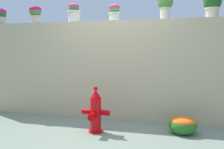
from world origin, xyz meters
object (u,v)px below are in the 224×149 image
(fire_hydrant, at_px, (96,112))
(flower_bush_left, at_px, (183,124))
(potted_plant_3, at_px, (114,11))
(potted_plant_4, at_px, (165,3))
(potted_plant_2, at_px, (74,12))
(potted_plant_1, at_px, (35,13))
(potted_plant_0, at_px, (0,15))
(potted_plant_5, at_px, (212,3))

(fire_hydrant, xyz_separation_m, flower_bush_left, (1.42, 0.29, -0.19))
(potted_plant_3, relative_size, potted_plant_4, 0.73)
(fire_hydrant, bearing_deg, potted_plant_2, 128.79)
(potted_plant_1, height_order, fire_hydrant, potted_plant_1)
(potted_plant_2, bearing_deg, potted_plant_1, -177.17)
(potted_plant_0, relative_size, potted_plant_5, 0.85)
(potted_plant_0, distance_m, potted_plant_2, 1.79)
(potted_plant_4, xyz_separation_m, potted_plant_5, (0.83, 0.04, -0.03))
(fire_hydrant, bearing_deg, potted_plant_0, 159.78)
(potted_plant_3, relative_size, potted_plant_5, 0.76)
(potted_plant_0, height_order, flower_bush_left, potted_plant_0)
(potted_plant_3, xyz_separation_m, flower_bush_left, (1.33, -0.66, -1.99))
(flower_bush_left, bearing_deg, potted_plant_1, 168.38)
(potted_plant_5, bearing_deg, fire_hydrant, -152.56)
(potted_plant_2, relative_size, potted_plant_5, 0.90)
(potted_plant_5, relative_size, fire_hydrant, 0.58)
(fire_hydrant, bearing_deg, potted_plant_4, 41.50)
(potted_plant_3, distance_m, fire_hydrant, 2.05)
(potted_plant_0, relative_size, flower_bush_left, 0.84)
(potted_plant_3, xyz_separation_m, potted_plant_4, (0.98, -0.00, 0.11))
(potted_plant_1, height_order, potted_plant_3, potted_plant_1)
(potted_plant_1, height_order, potted_plant_4, potted_plant_4)
(potted_plant_0, xyz_separation_m, fire_hydrant, (2.56, -0.94, -1.83))
(potted_plant_1, relative_size, potted_plant_4, 0.82)
(potted_plant_2, distance_m, potted_plant_3, 0.86)
(potted_plant_0, distance_m, flower_bush_left, 4.51)
(potted_plant_2, bearing_deg, potted_plant_3, -0.69)
(potted_plant_0, height_order, potted_plant_3, potted_plant_0)
(potted_plant_1, relative_size, flower_bush_left, 0.84)
(potted_plant_4, relative_size, fire_hydrant, 0.61)
(potted_plant_0, distance_m, potted_plant_3, 2.65)
(potted_plant_0, bearing_deg, potted_plant_3, 0.20)
(potted_plant_3, distance_m, flower_bush_left, 2.49)
(potted_plant_1, distance_m, potted_plant_3, 1.74)
(potted_plant_0, xyz_separation_m, flower_bush_left, (3.99, -0.66, -2.01))
(potted_plant_3, distance_m, potted_plant_5, 1.82)
(potted_plant_0, distance_m, potted_plant_1, 0.91)
(fire_hydrant, bearing_deg, potted_plant_3, 84.66)
(potted_plant_0, bearing_deg, potted_plant_5, 0.59)
(potted_plant_0, relative_size, fire_hydrant, 0.50)
(flower_bush_left, bearing_deg, potted_plant_0, 170.67)
(potted_plant_5, height_order, fire_hydrant, potted_plant_5)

